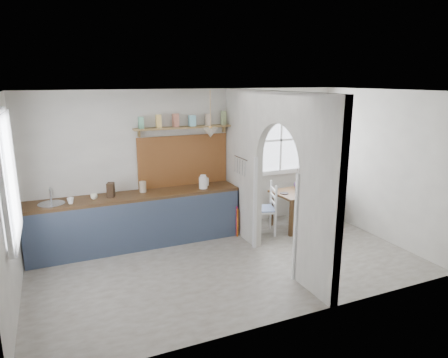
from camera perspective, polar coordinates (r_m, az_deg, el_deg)
name	(u,v)px	position (r m, az deg, el deg)	size (l,w,h in m)	color
floor	(230,264)	(6.27, 0.86, -12.05)	(5.80, 3.20, 0.01)	#99978F
ceiling	(231,91)	(5.63, 0.96, 12.44)	(5.80, 3.20, 0.01)	silver
walls	(230,182)	(5.82, 0.90, -0.47)	(5.81, 3.21, 2.60)	silver
partition	(270,167)	(6.14, 6.64, 1.67)	(0.12, 3.20, 2.60)	silver
kitchen_window	(5,178)	(5.27, -28.81, 0.14)	(0.10, 1.16, 1.50)	white
nook_window	(281,140)	(7.94, 8.13, 5.53)	(1.76, 0.10, 1.30)	white
counter	(137,219)	(6.95, -12.30, -5.62)	(3.50, 0.60, 0.90)	#4A351A
sink	(51,204)	(6.69, -23.42, -3.36)	(0.40, 0.40, 0.02)	#B5B9C4
backsplash	(183,160)	(7.17, -5.81, 2.65)	(1.65, 0.03, 0.90)	brown
shelf	(184,125)	(6.99, -5.73, 7.74)	(1.75, 0.20, 0.21)	olive
pendant_lamp	(210,133)	(6.80, -1.95, 6.63)	(0.26, 0.26, 0.16)	beige
utensil_rail	(241,158)	(6.83, 2.45, 3.00)	(0.02, 0.02, 0.50)	#B5B9C4
dining_table	(303,209)	(7.80, 11.15, -4.18)	(1.13, 0.75, 0.70)	#4A351A
chair_left	(262,209)	(7.30, 5.51, -4.23)	(0.43, 0.43, 0.95)	silver
chair_right	(335,197)	(8.34, 15.55, -2.53)	(0.41, 0.41, 0.91)	silver
kettle	(203,182)	(6.98, -3.00, -0.39)	(0.20, 0.16, 0.24)	white
mug_a	(70,201)	(6.57, -21.08, -2.92)	(0.10, 0.10, 0.09)	white
mug_b	(94,197)	(6.70, -18.08, -2.40)	(0.11, 0.11, 0.08)	white
knife_block	(111,190)	(6.73, -15.87, -1.50)	(0.11, 0.15, 0.23)	black
jar	(143,187)	(6.89, -11.52, -1.09)	(0.11, 0.11, 0.18)	tan
towel_magenta	(236,221)	(7.22, 1.79, -6.07)	(0.02, 0.03, 0.57)	#BB1963
towel_orange	(237,223)	(7.20, 1.93, -6.36)	(0.02, 0.03, 0.55)	#CC5617
bowl	(320,188)	(7.82, 13.51, -1.30)	(0.29, 0.29, 0.07)	beige
table_cup	(305,191)	(7.53, 11.48, -1.70)	(0.10, 0.10, 0.10)	#5A9355
plate	(284,193)	(7.47, 8.60, -2.03)	(0.16, 0.16, 0.01)	black
vase	(298,183)	(7.89, 10.58, -0.59)	(0.18, 0.18, 0.19)	#3E2649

